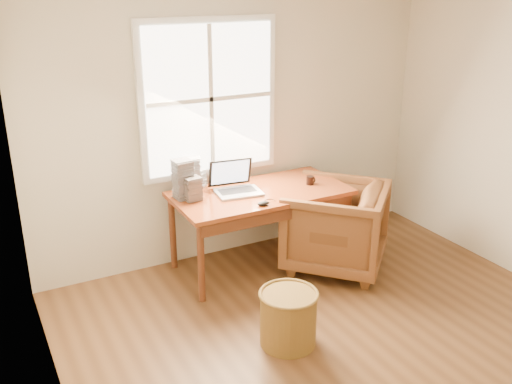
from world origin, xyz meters
TOP-DOWN VIEW (x-y plane):
  - room_shell at (-0.02, 0.16)m, footprint 4.04×4.54m
  - desk at (0.00, 1.80)m, footprint 1.60×0.80m
  - armchair at (0.61, 1.46)m, footprint 1.24×1.24m
  - wicker_stool at (-0.41, 0.61)m, footprint 0.53×0.53m
  - laptop at (-0.21, 1.83)m, footprint 0.42×0.44m
  - mouse at (-0.15, 1.48)m, footprint 0.11×0.07m
  - coffee_mug at (0.49, 1.74)m, footprint 0.07×0.07m
  - cd_stack_a at (-0.54, 2.11)m, footprint 0.19×0.18m
  - cd_stack_b at (-0.63, 1.88)m, footprint 0.15×0.13m
  - cd_stack_c at (-0.68, 1.96)m, footprint 0.17×0.15m
  - cd_stack_d at (-0.49, 2.13)m, footprint 0.18×0.17m

SIDE VIEW (x-z plane):
  - wicker_stool at x=-0.41m, z-range 0.00..0.42m
  - armchair at x=0.61m, z-range 0.00..0.81m
  - desk at x=0.00m, z-range 0.71..0.75m
  - mouse at x=-0.15m, z-range 0.75..0.79m
  - coffee_mug at x=0.49m, z-range 0.75..0.83m
  - cd_stack_d at x=-0.49m, z-range 0.75..0.93m
  - cd_stack_b at x=-0.63m, z-range 0.75..0.96m
  - laptop at x=-0.21m, z-range 0.75..1.03m
  - cd_stack_a at x=-0.54m, z-range 0.75..1.06m
  - cd_stack_c at x=-0.68m, z-range 0.75..1.10m
  - room_shell at x=-0.02m, z-range 0.00..2.64m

